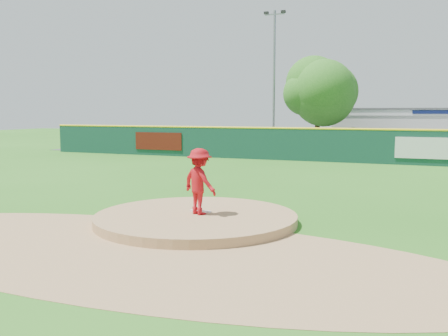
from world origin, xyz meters
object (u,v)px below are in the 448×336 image
at_px(pitcher, 200,181).
at_px(deciduous_tree, 318,91).
at_px(van, 373,145).
at_px(pool_building_grp, 433,128).
at_px(playground_slide, 160,140).
at_px(light_pole_left, 274,74).

xyz_separation_m(pitcher, deciduous_tree, (-2.11, 24.98, 3.41)).
distance_m(van, deciduous_tree, 6.23).
distance_m(pool_building_grp, deciduous_tree, 11.01).
height_order(pitcher, deciduous_tree, deciduous_tree).
distance_m(pitcher, playground_slide, 25.30).
bearing_deg(pool_building_grp, light_pole_left, -157.40).
height_order(playground_slide, deciduous_tree, deciduous_tree).
distance_m(deciduous_tree, light_pole_left, 4.72).
distance_m(van, pool_building_grp, 10.26).
height_order(van, light_pole_left, light_pole_left).
xyz_separation_m(pool_building_grp, playground_slide, (-19.37, -10.57, -0.82)).
relative_size(pitcher, light_pole_left, 0.16).
height_order(pitcher, van, pitcher).
height_order(van, playground_slide, playground_slide).
bearing_deg(light_pole_left, deciduous_tree, -26.57).
bearing_deg(pitcher, light_pole_left, -52.76).
xyz_separation_m(playground_slide, deciduous_tree, (11.37, 3.57, 3.71)).
xyz_separation_m(playground_slide, light_pole_left, (7.37, 5.57, 5.20)).
bearing_deg(van, playground_slide, 103.37).
bearing_deg(light_pole_left, van, -28.66).
xyz_separation_m(van, playground_slide, (-15.65, -1.05, 0.05)).
bearing_deg(pool_building_grp, deciduous_tree, -138.84).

